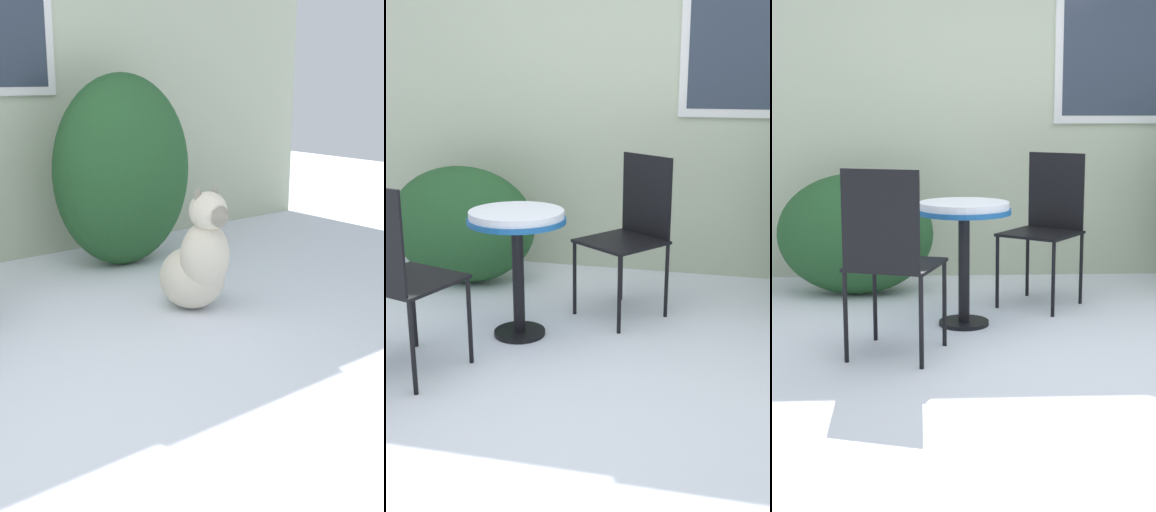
{
  "view_description": "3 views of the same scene",
  "coord_description": "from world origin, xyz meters",
  "views": [
    {
      "loc": [
        -0.81,
        -2.3,
        1.34
      ],
      "look_at": [
        1.45,
        0.55,
        0.32
      ],
      "focal_mm": 45.0,
      "sensor_mm": 36.0,
      "label": 1
    },
    {
      "loc": [
        0.8,
        -2.69,
        1.54
      ],
      "look_at": [
        0.0,
        0.6,
        0.55
      ],
      "focal_mm": 45.0,
      "sensor_mm": 36.0,
      "label": 2
    },
    {
      "loc": [
        -0.61,
        -3.98,
        1.31
      ],
      "look_at": [
        -0.39,
        0.71,
        0.43
      ],
      "focal_mm": 55.0,
      "sensor_mm": 36.0,
      "label": 3
    }
  ],
  "objects": [
    {
      "name": "shrub_middle",
      "position": [
        1.64,
        1.59,
        0.68
      ],
      "size": [
        1.07,
        0.63,
        1.37
      ],
      "color": "#235128",
      "rests_on": "ground_plane"
    },
    {
      "name": "dog",
      "position": [
        1.45,
        0.49,
        0.28
      ],
      "size": [
        0.39,
        0.6,
        0.74
      ],
      "rotation": [
        0.0,
        0.0,
        0.0
      ],
      "color": "beige",
      "rests_on": "ground_plane"
    }
  ]
}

